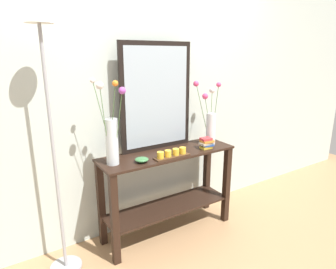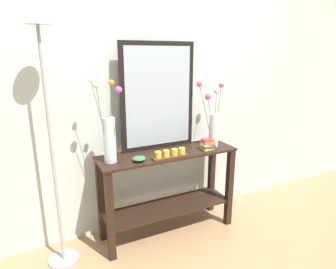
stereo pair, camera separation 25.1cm
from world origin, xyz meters
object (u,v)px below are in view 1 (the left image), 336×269
object	(u,v)px
console_table	(168,183)
tall_vase_left	(112,136)
candle_tray	(172,154)
book_stack	(206,143)
vase_right	(210,121)
decorative_bowl	(142,160)
mirror_leaning	(157,97)
floor_lamp	(48,106)

from	to	relation	value
console_table	tall_vase_left	distance (m)	0.74
console_table	candle_tray	bearing A→B (deg)	-108.16
tall_vase_left	book_stack	distance (m)	0.90
tall_vase_left	vase_right	world-z (taller)	tall_vase_left
vase_right	decorative_bowl	xyz separation A→B (m)	(-0.77, -0.08, -0.20)
vase_right	tall_vase_left	bearing A→B (deg)	-179.79
console_table	mirror_leaning	world-z (taller)	mirror_leaning
console_table	decorative_bowl	bearing A→B (deg)	-163.48
candle_tray	floor_lamp	world-z (taller)	floor_lamp
candle_tray	decorative_bowl	size ratio (longest dim) A/B	2.86
decorative_bowl	book_stack	xyz separation A→B (m)	(0.66, -0.00, 0.03)
console_table	book_stack	xyz separation A→B (m)	(0.36, -0.09, 0.35)
decorative_bowl	floor_lamp	bearing A→B (deg)	171.12
tall_vase_left	book_stack	world-z (taller)	tall_vase_left
mirror_leaning	vase_right	distance (m)	0.57
mirror_leaning	vase_right	xyz separation A→B (m)	(0.48, -0.17, -0.25)
vase_right	floor_lamp	bearing A→B (deg)	179.24
candle_tray	decorative_bowl	xyz separation A→B (m)	(-0.27, 0.03, -0.01)
mirror_leaning	book_stack	bearing A→B (deg)	-33.70
tall_vase_left	mirror_leaning	bearing A→B (deg)	18.74
tall_vase_left	floor_lamp	bearing A→B (deg)	177.00
console_table	mirror_leaning	distance (m)	0.78
console_table	tall_vase_left	world-z (taller)	tall_vase_left
floor_lamp	mirror_leaning	bearing A→B (deg)	9.05
mirror_leaning	candle_tray	distance (m)	0.52
book_stack	mirror_leaning	bearing A→B (deg)	146.30
tall_vase_left	decorative_bowl	world-z (taller)	tall_vase_left
decorative_bowl	book_stack	bearing A→B (deg)	-0.35
candle_tray	book_stack	size ratio (longest dim) A/B	2.35
decorative_bowl	vase_right	bearing A→B (deg)	6.01
tall_vase_left	candle_tray	distance (m)	0.53
mirror_leaning	candle_tray	size ratio (longest dim) A/B	2.96
decorative_bowl	book_stack	size ratio (longest dim) A/B	0.82
vase_right	floor_lamp	size ratio (longest dim) A/B	0.31
console_table	vase_right	size ratio (longest dim) A/B	2.08
candle_tray	book_stack	xyz separation A→B (m)	(0.40, 0.03, 0.02)
tall_vase_left	candle_tray	world-z (taller)	tall_vase_left
candle_tray	book_stack	world-z (taller)	book_stack
book_stack	vase_right	bearing A→B (deg)	38.57
tall_vase_left	vase_right	bearing A→B (deg)	0.21
mirror_leaning	floor_lamp	world-z (taller)	floor_lamp
tall_vase_left	floor_lamp	size ratio (longest dim) A/B	0.35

